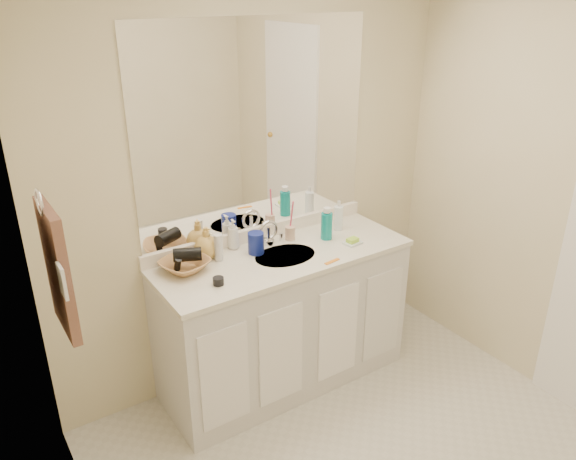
{
  "coord_description": "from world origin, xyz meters",
  "views": [
    {
      "loc": [
        -1.58,
        -1.41,
        2.32
      ],
      "look_at": [
        0.0,
        0.97,
        1.05
      ],
      "focal_mm": 35.0,
      "sensor_mm": 36.0,
      "label": 1
    }
  ],
  "objects": [
    {
      "name": "soap_dish",
      "position": [
        0.42,
        0.91,
        0.89
      ],
      "size": [
        0.11,
        0.09,
        0.01
      ],
      "primitive_type": "cube",
      "rotation": [
        0.0,
        0.0,
        0.1
      ],
      "color": "white",
      "rests_on": "countertop"
    },
    {
      "name": "wall_back",
      "position": [
        0.0,
        1.3,
        1.2
      ],
      "size": [
        2.6,
        0.02,
        2.4
      ],
      "primitive_type": "cube",
      "color": "beige",
      "rests_on": "floor"
    },
    {
      "name": "extra_white_bottle",
      "position": [
        -0.34,
        1.16,
        0.96
      ],
      "size": [
        0.05,
        0.05,
        0.16
      ],
      "primitive_type": "cylinder",
      "rotation": [
        0.0,
        0.0,
        -0.13
      ],
      "color": "silver",
      "rests_on": "countertop"
    },
    {
      "name": "backsplash",
      "position": [
        0.0,
        1.29,
        0.92
      ],
      "size": [
        1.52,
        0.03,
        0.08
      ],
      "primitive_type": "cube",
      "color": "white",
      "rests_on": "countertop"
    },
    {
      "name": "hair_dryer",
      "position": [
        -0.53,
        1.15,
        0.97
      ],
      "size": [
        0.17,
        0.13,
        0.08
      ],
      "primitive_type": "cylinder",
      "rotation": [
        0.0,
        1.57,
        -0.43
      ],
      "color": "black",
      "rests_on": "wicker_basket"
    },
    {
      "name": "vanity_cabinet",
      "position": [
        0.0,
        1.02,
        0.42
      ],
      "size": [
        1.5,
        0.55,
        0.85
      ],
      "primitive_type": "cube",
      "color": "silver",
      "rests_on": "floor"
    },
    {
      "name": "soap_bottle_white",
      "position": [
        -0.2,
        1.25,
        0.97
      ],
      "size": [
        0.07,
        0.08,
        0.18
      ],
      "primitive_type": "imported",
      "rotation": [
        0.0,
        0.0,
        -0.08
      ],
      "color": "white",
      "rests_on": "countertop"
    },
    {
      "name": "tan_cup",
      "position": [
        0.15,
        1.17,
        0.92
      ],
      "size": [
        0.07,
        0.07,
        0.08
      ],
      "primitive_type": "cylinder",
      "rotation": [
        0.0,
        0.0,
        0.07
      ],
      "color": "beige",
      "rests_on": "countertop"
    },
    {
      "name": "blue_mug",
      "position": [
        -0.12,
        1.12,
        0.94
      ],
      "size": [
        0.1,
        0.1,
        0.13
      ],
      "primitive_type": "cylinder",
      "rotation": [
        0.0,
        0.0,
        0.06
      ],
      "color": "navy",
      "rests_on": "countertop"
    },
    {
      "name": "switch_plate",
      "position": [
        -1.27,
        0.57,
        1.3
      ],
      "size": [
        0.01,
        0.08,
        0.13
      ],
      "primitive_type": "cube",
      "color": "silver",
      "rests_on": "wall_left"
    },
    {
      "name": "mouthwash_bottle",
      "position": [
        0.34,
        1.06,
        0.96
      ],
      "size": [
        0.09,
        0.09,
        0.17
      ],
      "primitive_type": "cylinder",
      "rotation": [
        0.0,
        0.0,
        -0.34
      ],
      "color": "#0B898A",
      "rests_on": "countertop"
    },
    {
      "name": "faucet",
      "position": [
        0.0,
        1.18,
        0.94
      ],
      "size": [
        0.02,
        0.02,
        0.11
      ],
      "primitive_type": "cylinder",
      "color": "silver",
      "rests_on": "countertop"
    },
    {
      "name": "wall_left",
      "position": [
        -1.3,
        0.0,
        1.2
      ],
      "size": [
        0.02,
        2.6,
        2.4
      ],
      "primitive_type": "cube",
      "color": "beige",
      "rests_on": "floor"
    },
    {
      "name": "orange_comb",
      "position": [
        0.18,
        0.79,
        0.88
      ],
      "size": [
        0.11,
        0.04,
        0.0
      ],
      "primitive_type": "cube",
      "rotation": [
        0.0,
        0.0,
        0.14
      ],
      "color": "orange",
      "rests_on": "countertop"
    },
    {
      "name": "sink_basin",
      "position": [
        0.0,
        1.0,
        0.87
      ],
      "size": [
        0.37,
        0.37,
        0.02
      ],
      "primitive_type": "cylinder",
      "color": "#B4AC9D",
      "rests_on": "countertop"
    },
    {
      "name": "countertop",
      "position": [
        0.0,
        1.02,
        0.86
      ],
      "size": [
        1.52,
        0.57,
        0.03
      ],
      "primitive_type": "cube",
      "color": "silver",
      "rests_on": "vanity_cabinet"
    },
    {
      "name": "hand_towel",
      "position": [
        -1.25,
        0.77,
        1.25
      ],
      "size": [
        0.04,
        0.32,
        0.55
      ],
      "primitive_type": "cube",
      "color": "brown",
      "rests_on": "towel_ring"
    },
    {
      "name": "towel_ring",
      "position": [
        -1.27,
        0.77,
        1.55
      ],
      "size": [
        0.01,
        0.11,
        0.11
      ],
      "primitive_type": "torus",
      "rotation": [
        0.0,
        1.57,
        0.0
      ],
      "color": "silver",
      "rests_on": "wall_left"
    },
    {
      "name": "dark_jar",
      "position": [
        -0.48,
        0.91,
        0.9
      ],
      "size": [
        0.06,
        0.06,
        0.04
      ],
      "primitive_type": "cylinder",
      "rotation": [
        0.0,
        0.0,
        0.03
      ],
      "color": "black",
      "rests_on": "countertop"
    },
    {
      "name": "soap_bottle_cream",
      "position": [
        -0.36,
        1.23,
        0.96
      ],
      "size": [
        0.07,
        0.07,
        0.15
      ],
      "primitive_type": "imported",
      "rotation": [
        0.0,
        0.0,
        -0.03
      ],
      "color": "#F6F3C9",
      "rests_on": "countertop"
    },
    {
      "name": "clear_pump_bottle",
      "position": [
        0.48,
        1.13,
        0.96
      ],
      "size": [
        0.07,
        0.07,
        0.15
      ],
      "primitive_type": "cylinder",
      "rotation": [
        0.0,
        0.0,
        -0.15
      ],
      "color": "white",
      "rests_on": "countertop"
    },
    {
      "name": "mirror",
      "position": [
        0.0,
        1.29,
        1.56
      ],
      "size": [
        1.48,
        0.01,
        1.2
      ],
      "primitive_type": "cube",
      "color": "white",
      "rests_on": "wall_back"
    },
    {
      "name": "soap_bottle_yellow",
      "position": [
        -0.38,
        1.23,
        0.97
      ],
      "size": [
        0.18,
        0.18,
        0.18
      ],
      "primitive_type": "imported",
      "rotation": [
        0.0,
        0.0,
        0.36
      ],
      "color": "#DEB156",
      "rests_on": "countertop"
    },
    {
      "name": "wicker_basket",
      "position": [
        -0.55,
        1.15,
        0.91
      ],
      "size": [
        0.32,
        0.32,
        0.06
      ],
      "primitive_type": "imported",
      "rotation": [
        0.0,
        0.0,
        0.32
      ],
      "color": "#AC7745",
      "rests_on": "countertop"
    },
    {
      "name": "toothbrush",
      "position": [
        0.16,
        1.17,
        1.03
      ],
      "size": [
        0.02,
        0.04,
        0.2
      ],
      "primitive_type": "cylinder",
      "rotation": [
        0.14,
        0.0,
        0.2
      ],
      "color": "#DC3961",
      "rests_on": "tan_cup"
    },
    {
      "name": "green_soap",
      "position": [
        0.42,
        0.91,
        0.9
      ],
      "size": [
        0.07,
        0.06,
        0.02
      ],
      "primitive_type": "cube",
      "rotation": [
        0.0,
        0.0,
        0.13
      ],
      "color": "#ADEA39",
      "rests_on": "soap_dish"
    }
  ]
}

